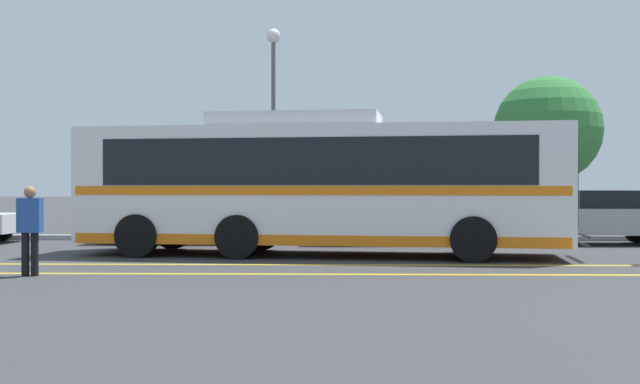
% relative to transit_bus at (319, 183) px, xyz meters
% --- Properties ---
extents(ground_plane, '(220.00, 220.00, 0.00)m').
position_rel_transit_bus_xyz_m(ground_plane, '(0.03, 0.26, -1.73)').
color(ground_plane, '#38383A').
extents(lane_strip_0, '(31.33, 0.20, 0.01)m').
position_rel_transit_bus_xyz_m(lane_strip_0, '(0.01, -2.20, -1.73)').
color(lane_strip_0, gold).
rests_on(lane_strip_0, ground_plane).
extents(lane_strip_1, '(31.33, 0.20, 0.01)m').
position_rel_transit_bus_xyz_m(lane_strip_1, '(0.01, -3.89, -1.73)').
color(lane_strip_1, gold).
rests_on(lane_strip_1, ground_plane).
extents(curb_strip, '(39.33, 0.36, 0.15)m').
position_rel_transit_bus_xyz_m(curb_strip, '(0.01, 5.04, -1.66)').
color(curb_strip, '#99999E').
rests_on(curb_strip, ground_plane).
extents(transit_bus, '(11.83, 3.93, 3.36)m').
position_rel_transit_bus_xyz_m(transit_bus, '(0.00, 0.00, 0.00)').
color(transit_bus, white).
rests_on(transit_bus, ground_plane).
extents(parked_car_1, '(4.91, 2.04, 1.46)m').
position_rel_transit_bus_xyz_m(parked_car_1, '(-4.06, 3.84, -1.00)').
color(parked_car_1, maroon).
rests_on(parked_car_1, ground_plane).
extents(parked_car_2, '(4.55, 2.04, 1.35)m').
position_rel_transit_bus_xyz_m(parked_car_2, '(1.93, 3.53, -1.04)').
color(parked_car_2, black).
rests_on(parked_car_2, ground_plane).
extents(parked_car_3, '(4.25, 1.79, 1.53)m').
position_rel_transit_bus_xyz_m(parked_car_3, '(7.86, 3.55, -0.96)').
color(parked_car_3, '#9E9EA3').
rests_on(parked_car_3, ground_plane).
extents(pedestrian_0, '(0.42, 0.22, 1.64)m').
position_rel_transit_bus_xyz_m(pedestrian_0, '(-5.18, -4.26, -0.80)').
color(pedestrian_0, black).
rests_on(pedestrian_0, ground_plane).
extents(street_lamp, '(0.47, 0.47, 6.76)m').
position_rel_transit_bus_xyz_m(street_lamp, '(-1.65, 6.45, 2.94)').
color(street_lamp, '#59595E').
rests_on(street_lamp, ground_plane).
extents(tree_0, '(3.90, 3.90, 5.67)m').
position_rel_transit_bus_xyz_m(tree_0, '(8.09, 9.71, 1.99)').
color(tree_0, '#513823').
rests_on(tree_0, ground_plane).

